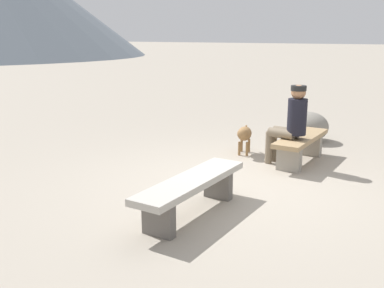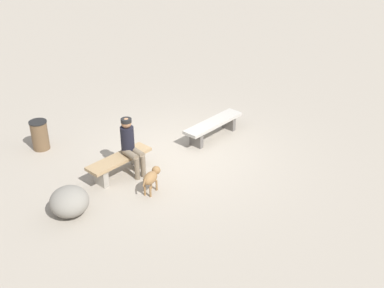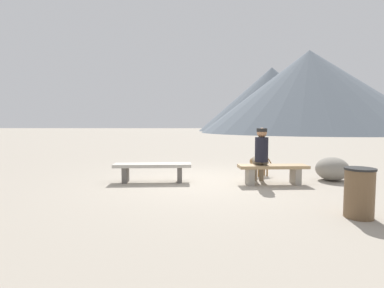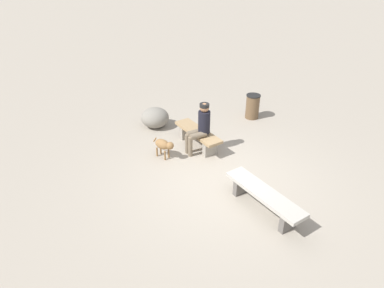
{
  "view_description": "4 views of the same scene",
  "coord_description": "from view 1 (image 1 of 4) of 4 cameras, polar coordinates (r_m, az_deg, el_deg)",
  "views": [
    {
      "loc": [
        -5.11,
        -2.99,
        2.01
      ],
      "look_at": [
        -1.43,
        -0.27,
        0.89
      ],
      "focal_mm": 41.41,
      "sensor_mm": 36.0,
      "label": 1
    },
    {
      "loc": [
        6.69,
        7.55,
        5.78
      ],
      "look_at": [
        0.16,
        0.6,
        0.63
      ],
      "focal_mm": 46.05,
      "sensor_mm": 36.0,
      "label": 2
    },
    {
      "loc": [
        -0.1,
        -6.73,
        1.36
      ],
      "look_at": [
        -0.38,
        0.57,
        0.86
      ],
      "focal_mm": 26.44,
      "sensor_mm": 36.0,
      "label": 3
    },
    {
      "loc": [
        -5.07,
        3.54,
        4.42
      ],
      "look_at": [
        0.71,
        0.32,
        0.62
      ],
      "focal_mm": 31.61,
      "sensor_mm": 36.0,
      "label": 4
    }
  ],
  "objects": [
    {
      "name": "ground",
      "position": [
        6.27,
        5.77,
        -5.28
      ],
      "size": [
        210.0,
        210.0,
        0.06
      ],
      "primitive_type": "cube",
      "color": "#9E9384"
    },
    {
      "name": "bench_right",
      "position": [
        7.34,
        13.84,
        -0.01
      ],
      "size": [
        1.58,
        0.55,
        0.44
      ],
      "rotation": [
        0.0,
        0.0,
        0.08
      ],
      "color": "gray",
      "rests_on": "ground"
    },
    {
      "name": "dog",
      "position": [
        7.68,
        6.74,
        1.24
      ],
      "size": [
        0.62,
        0.38,
        0.5
      ],
      "rotation": [
        0.0,
        0.0,
        3.53
      ],
      "color": "olive",
      "rests_on": "ground"
    },
    {
      "name": "seated_person",
      "position": [
        7.04,
        12.63,
        3.03
      ],
      "size": [
        0.33,
        0.63,
        1.29
      ],
      "rotation": [
        0.0,
        0.0,
        -0.03
      ],
      "color": "black",
      "rests_on": "ground"
    },
    {
      "name": "bench_left",
      "position": [
        5.06,
        -0.07,
        -5.63
      ],
      "size": [
        1.84,
        0.56,
        0.44
      ],
      "rotation": [
        0.0,
        0.0,
        0.08
      ],
      "color": "#605B56",
      "rests_on": "ground"
    },
    {
      "name": "boulder",
      "position": [
        8.94,
        14.73,
        2.21
      ],
      "size": [
        1.05,
        1.06,
        0.57
      ],
      "primitive_type": "ellipsoid",
      "rotation": [
        0.0,
        0.0,
        4.22
      ],
      "color": "gray",
      "rests_on": "ground"
    }
  ]
}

